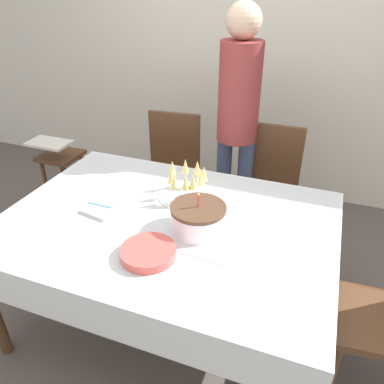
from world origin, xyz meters
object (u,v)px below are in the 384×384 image
(dining_chair_far_left, at_px, (171,171))
(birthday_cake, at_px, (198,218))
(champagne_tray, at_px, (187,182))
(plate_stack_main, at_px, (148,252))
(person_standing, at_px, (238,110))
(dining_chair_far_right, at_px, (268,187))
(high_chair, at_px, (60,164))

(dining_chair_far_left, xyz_separation_m, birthday_cake, (0.56, -0.94, 0.29))
(champagne_tray, height_order, plate_stack_main, champagne_tray)
(plate_stack_main, distance_m, person_standing, 1.30)
(dining_chair_far_left, distance_m, dining_chair_far_right, 0.75)
(birthday_cake, xyz_separation_m, high_chair, (-1.48, 0.78, -0.32))
(plate_stack_main, xyz_separation_m, high_chair, (-1.34, 1.05, -0.27))
(plate_stack_main, bearing_deg, dining_chair_far_right, 74.64)
(dining_chair_far_right, relative_size, plate_stack_main, 3.73)
(high_chair, bearing_deg, birthday_cake, -27.83)
(dining_chair_far_right, relative_size, champagne_tray, 2.90)
(champagne_tray, relative_size, plate_stack_main, 1.28)
(birthday_cake, bearing_deg, plate_stack_main, -116.64)
(plate_stack_main, relative_size, high_chair, 0.36)
(plate_stack_main, bearing_deg, high_chair, 141.79)
(dining_chair_far_right, xyz_separation_m, person_standing, (-0.27, 0.06, 0.52))
(dining_chair_far_right, bearing_deg, person_standing, 168.29)
(dining_chair_far_right, xyz_separation_m, birthday_cake, (-0.20, -0.94, 0.29))
(champagne_tray, distance_m, person_standing, 0.75)
(birthday_cake, xyz_separation_m, person_standing, (-0.07, 0.99, 0.23))
(birthday_cake, xyz_separation_m, champagne_tray, (-0.17, 0.28, 0.03))
(dining_chair_far_right, distance_m, high_chair, 1.68)
(person_standing, bearing_deg, birthday_cake, -85.96)
(plate_stack_main, distance_m, high_chair, 1.73)
(dining_chair_far_left, bearing_deg, birthday_cake, -59.29)
(dining_chair_far_left, relative_size, birthday_cake, 3.44)
(dining_chair_far_left, relative_size, high_chair, 1.32)
(dining_chair_far_right, xyz_separation_m, high_chair, (-1.67, -0.16, -0.03))
(high_chair, bearing_deg, plate_stack_main, -38.21)
(birthday_cake, distance_m, champagne_tray, 0.32)
(dining_chair_far_right, height_order, plate_stack_main, dining_chair_far_right)
(person_standing, distance_m, high_chair, 1.52)
(dining_chair_far_right, relative_size, birthday_cake, 3.44)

